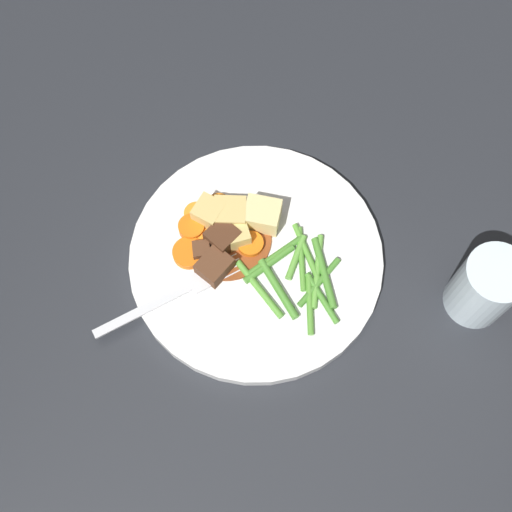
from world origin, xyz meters
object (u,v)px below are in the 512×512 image
at_px(carrot_slice_3, 189,253).
at_px(dinner_plate, 256,259).
at_px(carrot_slice_5, 197,215).
at_px(meat_chunk_0, 215,266).
at_px(carrot_slice_0, 250,244).
at_px(potato_chunk_2, 209,214).
at_px(carrot_slice_4, 219,207).
at_px(meat_chunk_1, 223,238).
at_px(carrot_slice_2, 209,233).
at_px(water_glass, 485,287).
at_px(potato_chunk_0, 237,237).
at_px(potato_chunk_3, 230,215).
at_px(potato_chunk_1, 262,215).
at_px(carrot_slice_1, 192,228).
at_px(meat_chunk_2, 202,251).
at_px(fork, 174,295).

bearing_deg(carrot_slice_3, dinner_plate, -165.09).
xyz_separation_m(carrot_slice_5, meat_chunk_0, (-0.04, 0.06, 0.01)).
height_order(dinner_plate, carrot_slice_5, carrot_slice_5).
bearing_deg(carrot_slice_0, potato_chunk_2, -19.31).
height_order(carrot_slice_4, carrot_slice_5, carrot_slice_4).
relative_size(meat_chunk_0, meat_chunk_1, 1.14).
height_order(carrot_slice_0, carrot_slice_5, same).
bearing_deg(carrot_slice_2, water_glass, -177.74).
xyz_separation_m(potato_chunk_0, potato_chunk_3, (0.02, -0.02, 0.00)).
bearing_deg(carrot_slice_2, meat_chunk_1, 164.61).
bearing_deg(carrot_slice_4, carrot_slice_5, 36.02).
distance_m(potato_chunk_1, meat_chunk_1, 0.05).
bearing_deg(carrot_slice_1, potato_chunk_0, -178.44).
bearing_deg(carrot_slice_0, carrot_slice_3, 24.73).
xyz_separation_m(carrot_slice_0, potato_chunk_3, (0.03, -0.02, 0.01)).
xyz_separation_m(potato_chunk_2, water_glass, (-0.30, 0.01, 0.01)).
distance_m(carrot_slice_1, carrot_slice_4, 0.04).
bearing_deg(potato_chunk_2, carrot_slice_5, 4.30).
relative_size(potato_chunk_0, meat_chunk_2, 1.39).
bearing_deg(carrot_slice_1, potato_chunk_2, -129.05).
height_order(carrot_slice_5, water_glass, water_glass).
height_order(carrot_slice_4, potato_chunk_2, potato_chunk_2).
bearing_deg(meat_chunk_2, potato_chunk_1, -132.52).
bearing_deg(carrot_slice_1, meat_chunk_1, 173.04).
height_order(carrot_slice_4, meat_chunk_1, meat_chunk_1).
distance_m(carrot_slice_3, meat_chunk_2, 0.02).
relative_size(meat_chunk_1, meat_chunk_2, 1.60).
relative_size(carrot_slice_2, potato_chunk_2, 1.10).
xyz_separation_m(potato_chunk_3, fork, (0.03, 0.10, -0.01)).
relative_size(carrot_slice_1, fork, 0.22).
bearing_deg(meat_chunk_0, meat_chunk_1, -88.15).
relative_size(carrot_slice_5, meat_chunk_2, 1.45).
bearing_deg(water_glass, potato_chunk_1, -4.88).
xyz_separation_m(dinner_plate, potato_chunk_1, (0.01, -0.04, 0.02)).
bearing_deg(carrot_slice_5, carrot_slice_4, -143.98).
relative_size(carrot_slice_4, potato_chunk_1, 0.76).
bearing_deg(meat_chunk_0, fork, 49.72).
relative_size(potato_chunk_2, meat_chunk_2, 1.59).
relative_size(carrot_slice_0, meat_chunk_1, 0.96).
distance_m(carrot_slice_1, meat_chunk_0, 0.05).
relative_size(carrot_slice_5, potato_chunk_3, 0.78).
bearing_deg(meat_chunk_0, potato_chunk_1, -115.09).
xyz_separation_m(potato_chunk_2, potato_chunk_3, (-0.02, -0.01, -0.00)).
distance_m(carrot_slice_1, meat_chunk_1, 0.04).
distance_m(carrot_slice_0, carrot_slice_4, 0.06).
xyz_separation_m(potato_chunk_0, potato_chunk_1, (-0.02, -0.03, 0.00)).
bearing_deg(carrot_slice_5, carrot_slice_0, 165.60).
bearing_deg(carrot_slice_1, carrot_slice_3, 101.77).
xyz_separation_m(carrot_slice_2, meat_chunk_2, (0.00, 0.02, 0.01)).
distance_m(carrot_slice_5, meat_chunk_1, 0.04).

